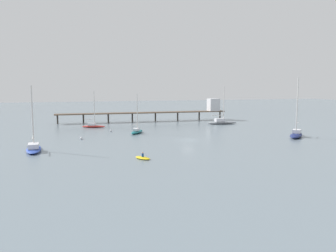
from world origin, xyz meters
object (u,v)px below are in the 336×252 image
object	(u,v)px
sailboat_blue	(34,147)
pier	(175,109)
mooring_buoy_mid	(81,138)
sailboat_teal	(137,131)
sailboat_red	(93,125)
sailboat_navy	(296,134)
dinghy_yellow	(143,158)
sailboat_gray	(222,122)
mooring_buoy_outer	(111,131)

from	to	relation	value
sailboat_blue	pier	bearing A→B (deg)	47.01
mooring_buoy_mid	sailboat_teal	bearing A→B (deg)	23.69
sailboat_red	sailboat_navy	bearing A→B (deg)	-36.92
pier	mooring_buoy_mid	size ratio (longest dim) A/B	95.90
sailboat_blue	mooring_buoy_mid	size ratio (longest dim) A/B	20.04
sailboat_teal	dinghy_yellow	size ratio (longest dim) A/B	2.82
sailboat_blue	sailboat_navy	bearing A→B (deg)	0.60
sailboat_gray	mooring_buoy_outer	distance (m)	36.56
sailboat_red	sailboat_teal	bearing A→B (deg)	-58.88
pier	sailboat_red	bearing A→B (deg)	-157.07
pier	sailboat_teal	size ratio (longest dim) A/B	5.79
sailboat_blue	mooring_buoy_outer	distance (m)	28.43
sailboat_red	sailboat_navy	xyz separation A→B (m)	(43.51, -32.69, 0.10)
pier	sailboat_blue	world-z (taller)	sailboat_blue
pier	mooring_buoy_outer	bearing A→B (deg)	-137.86
sailboat_blue	mooring_buoy_outer	size ratio (longest dim) A/B	23.66
sailboat_blue	sailboat_red	bearing A→B (deg)	67.76
sailboat_teal	dinghy_yellow	distance (m)	30.79
sailboat_teal	sailboat_red	distance (m)	18.12
pier	dinghy_yellow	distance (m)	63.20
dinghy_yellow	mooring_buoy_mid	bearing A→B (deg)	109.10
sailboat_gray	sailboat_red	bearing A→B (deg)	176.67
sailboat_navy	sailboat_red	bearing A→B (deg)	143.08
sailboat_blue	sailboat_navy	world-z (taller)	sailboat_navy
dinghy_yellow	mooring_buoy_outer	size ratio (longest dim) A/B	6.93
sailboat_gray	sailboat_blue	bearing A→B (deg)	-149.56
sailboat_teal	sailboat_gray	xyz separation A→B (m)	(29.79, 13.23, 0.09)
pier	sailboat_navy	bearing A→B (deg)	-71.80
sailboat_red	mooring_buoy_outer	size ratio (longest dim) A/B	20.65
sailboat_teal	sailboat_blue	world-z (taller)	sailboat_blue
sailboat_navy	mooring_buoy_outer	distance (m)	45.63
sailboat_red	mooring_buoy_outer	world-z (taller)	sailboat_red
sailboat_blue	sailboat_red	size ratio (longest dim) A/B	1.15
sailboat_teal	sailboat_navy	world-z (taller)	sailboat_navy
mooring_buoy_mid	sailboat_gray	bearing A→B (deg)	23.87
sailboat_teal	mooring_buoy_outer	distance (m)	7.59
sailboat_navy	sailboat_teal	bearing A→B (deg)	153.29
sailboat_teal	mooring_buoy_mid	bearing A→B (deg)	-156.31
sailboat_blue	dinghy_yellow	size ratio (longest dim) A/B	3.41
sailboat_blue	sailboat_teal	bearing A→B (deg)	37.73
sailboat_navy	dinghy_yellow	bearing A→B (deg)	-161.68
sailboat_teal	dinghy_yellow	world-z (taller)	sailboat_teal
mooring_buoy_outer	mooring_buoy_mid	distance (m)	13.61
dinghy_yellow	mooring_buoy_outer	distance (m)	35.17
sailboat_red	pier	bearing A→B (deg)	22.93
sailboat_blue	dinghy_yellow	world-z (taller)	sailboat_blue
sailboat_blue	mooring_buoy_outer	xyz separation A→B (m)	(17.18, 22.65, -0.43)
mooring_buoy_outer	sailboat_red	bearing A→B (deg)	108.53
sailboat_blue	sailboat_gray	xyz separation A→B (m)	(52.76, 31.00, 0.06)
sailboat_teal	mooring_buoy_outer	bearing A→B (deg)	139.94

